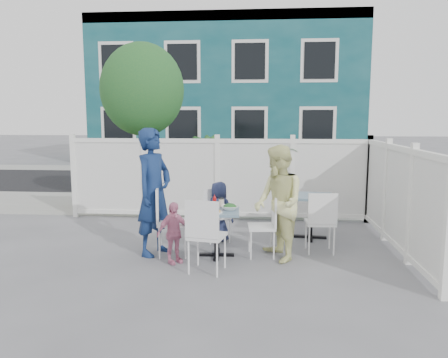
# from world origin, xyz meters

# --- Properties ---
(ground) EXTENTS (80.00, 80.00, 0.00)m
(ground) POSITION_xyz_m (0.00, 0.00, 0.00)
(ground) COLOR slate
(near_sidewalk) EXTENTS (24.00, 2.60, 0.01)m
(near_sidewalk) POSITION_xyz_m (0.00, 3.80, 0.01)
(near_sidewalk) COLOR gray
(near_sidewalk) RESTS_ON ground
(street) EXTENTS (24.00, 5.00, 0.01)m
(street) POSITION_xyz_m (0.00, 7.50, 0.00)
(street) COLOR black
(street) RESTS_ON ground
(far_sidewalk) EXTENTS (24.00, 1.60, 0.01)m
(far_sidewalk) POSITION_xyz_m (0.00, 10.60, 0.01)
(far_sidewalk) COLOR gray
(far_sidewalk) RESTS_ON ground
(building) EXTENTS (11.00, 6.00, 6.00)m
(building) POSITION_xyz_m (-0.50, 14.00, 3.00)
(building) COLOR #0F4851
(building) RESTS_ON ground
(fence_back) EXTENTS (5.86, 0.08, 1.60)m
(fence_back) POSITION_xyz_m (0.10, 2.40, 0.78)
(fence_back) COLOR white
(fence_back) RESTS_ON ground
(fence_right) EXTENTS (0.08, 3.66, 1.60)m
(fence_right) POSITION_xyz_m (3.00, 0.60, 0.78)
(fence_right) COLOR white
(fence_right) RESTS_ON ground
(tree) EXTENTS (1.80, 1.62, 3.59)m
(tree) POSITION_xyz_m (-1.60, 3.30, 2.59)
(tree) COLOR #382316
(tree) RESTS_ON ground
(utility_cabinet) EXTENTS (0.78, 0.59, 1.37)m
(utility_cabinet) POSITION_xyz_m (-2.23, 4.00, 0.68)
(utility_cabinet) COLOR gold
(utility_cabinet) RESTS_ON ground
(potted_shrub_a) EXTENTS (1.03, 1.03, 1.64)m
(potted_shrub_a) POSITION_xyz_m (-0.19, 3.10, 0.82)
(potted_shrub_a) COLOR #174D24
(potted_shrub_a) RESTS_ON ground
(potted_shrub_b) EXTENTS (1.66, 1.70, 1.43)m
(potted_shrub_b) POSITION_xyz_m (1.64, 3.00, 0.72)
(potted_shrub_b) COLOR #174D24
(potted_shrub_b) RESTS_ON ground
(main_table) EXTENTS (0.68, 0.68, 0.69)m
(main_table) POSITION_xyz_m (0.32, 0.13, 0.53)
(main_table) COLOR #375870
(main_table) RESTS_ON ground
(spare_table) EXTENTS (0.76, 0.76, 0.73)m
(spare_table) POSITION_xyz_m (1.79, 1.21, 0.57)
(spare_table) COLOR #375870
(spare_table) RESTS_ON ground
(chair_left) EXTENTS (0.52, 0.53, 1.01)m
(chair_left) POSITION_xyz_m (-0.42, 0.12, 0.59)
(chair_left) COLOR white
(chair_left) RESTS_ON ground
(chair_right) EXTENTS (0.43, 0.44, 0.89)m
(chair_right) POSITION_xyz_m (1.04, 0.19, 0.52)
(chair_right) COLOR white
(chair_right) RESTS_ON ground
(chair_back) EXTENTS (0.50, 0.49, 0.84)m
(chair_back) POSITION_xyz_m (0.22, 0.97, 0.49)
(chair_back) COLOR white
(chair_back) RESTS_ON ground
(chair_near) EXTENTS (0.52, 0.51, 0.98)m
(chair_near) POSITION_xyz_m (0.24, -0.60, 0.57)
(chair_near) COLOR white
(chair_near) RESTS_ON ground
(chair_spare) EXTENTS (0.44, 0.42, 0.93)m
(chair_spare) POSITION_xyz_m (1.85, 0.37, 0.54)
(chair_spare) COLOR white
(chair_spare) RESTS_ON ground
(man) EXTENTS (0.68, 0.80, 1.87)m
(man) POSITION_xyz_m (-0.61, 0.17, 0.93)
(man) COLOR navy
(man) RESTS_ON ground
(woman) EXTENTS (0.86, 0.96, 1.64)m
(woman) POSITION_xyz_m (1.20, 0.05, 0.82)
(woman) COLOR #DBDE4E
(woman) RESTS_ON ground
(boy) EXTENTS (0.56, 0.48, 0.98)m
(boy) POSITION_xyz_m (0.27, 0.96, 0.49)
(boy) COLOR #222A4E
(boy) RESTS_ON ground
(toddler) EXTENTS (0.51, 0.50, 0.86)m
(toddler) POSITION_xyz_m (-0.25, -0.23, 0.43)
(toddler) COLOR pink
(toddler) RESTS_ON ground
(plate_main) EXTENTS (0.25, 0.25, 0.02)m
(plate_main) POSITION_xyz_m (0.30, -0.05, 0.70)
(plate_main) COLOR white
(plate_main) RESTS_ON main_table
(plate_side) EXTENTS (0.21, 0.21, 0.01)m
(plate_side) POSITION_xyz_m (0.15, 0.22, 0.70)
(plate_side) COLOR white
(plate_side) RESTS_ON main_table
(salad_bowl) EXTENTS (0.25, 0.25, 0.06)m
(salad_bowl) POSITION_xyz_m (0.51, 0.16, 0.72)
(salad_bowl) COLOR white
(salad_bowl) RESTS_ON main_table
(coffee_cup_a) EXTENTS (0.08, 0.08, 0.12)m
(coffee_cup_a) POSITION_xyz_m (0.10, 0.10, 0.75)
(coffee_cup_a) COLOR beige
(coffee_cup_a) RESTS_ON main_table
(coffee_cup_b) EXTENTS (0.08, 0.08, 0.12)m
(coffee_cup_b) POSITION_xyz_m (0.36, 0.37, 0.75)
(coffee_cup_b) COLOR beige
(coffee_cup_b) RESTS_ON main_table
(ketchup_bottle) EXTENTS (0.05, 0.05, 0.17)m
(ketchup_bottle) POSITION_xyz_m (0.28, 0.20, 0.77)
(ketchup_bottle) COLOR #AA0E0F
(ketchup_bottle) RESTS_ON main_table
(salt_shaker) EXTENTS (0.03, 0.03, 0.07)m
(salt_shaker) POSITION_xyz_m (0.27, 0.36, 0.72)
(salt_shaker) COLOR white
(salt_shaker) RESTS_ON main_table
(pepper_shaker) EXTENTS (0.03, 0.03, 0.06)m
(pepper_shaker) POSITION_xyz_m (0.29, 0.39, 0.72)
(pepper_shaker) COLOR black
(pepper_shaker) RESTS_ON main_table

